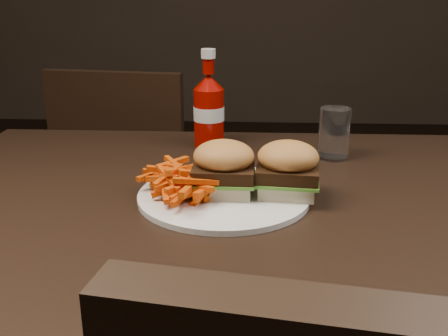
{
  "coord_description": "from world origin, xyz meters",
  "views": [
    {
      "loc": [
        -0.0,
        -0.82,
        1.08
      ],
      "look_at": [
        -0.05,
        -0.01,
        0.8
      ],
      "focal_mm": 42.0,
      "sensor_mm": 36.0,
      "label": 1
    }
  ],
  "objects_px": {
    "chair_far": "(142,197)",
    "plate": "(224,196)",
    "tumbler": "(334,132)",
    "dining_table": "(251,206)",
    "ketchup_bottle": "(209,119)"
  },
  "relations": [
    {
      "from": "chair_far",
      "to": "plate",
      "type": "relative_size",
      "value": 1.44
    },
    {
      "from": "dining_table",
      "to": "chair_far",
      "type": "height_order",
      "value": "dining_table"
    },
    {
      "from": "dining_table",
      "to": "plate",
      "type": "height_order",
      "value": "plate"
    },
    {
      "from": "plate",
      "to": "ketchup_bottle",
      "type": "xyz_separation_m",
      "value": [
        -0.05,
        0.3,
        0.06
      ]
    },
    {
      "from": "chair_far",
      "to": "plate",
      "type": "height_order",
      "value": "plate"
    },
    {
      "from": "plate",
      "to": "tumbler",
      "type": "xyz_separation_m",
      "value": [
        0.21,
        0.23,
        0.05
      ]
    },
    {
      "from": "dining_table",
      "to": "ketchup_bottle",
      "type": "distance_m",
      "value": 0.31
    },
    {
      "from": "plate",
      "to": "ketchup_bottle",
      "type": "relative_size",
      "value": 2.18
    },
    {
      "from": "dining_table",
      "to": "chair_far",
      "type": "bearing_deg",
      "value": 115.17
    },
    {
      "from": "dining_table",
      "to": "tumbler",
      "type": "xyz_separation_m",
      "value": [
        0.17,
        0.21,
        0.08
      ]
    },
    {
      "from": "dining_table",
      "to": "chair_far",
      "type": "distance_m",
      "value": 0.88
    },
    {
      "from": "plate",
      "to": "tumbler",
      "type": "relative_size",
      "value": 2.92
    },
    {
      "from": "chair_far",
      "to": "plate",
      "type": "distance_m",
      "value": 0.89
    },
    {
      "from": "dining_table",
      "to": "ketchup_bottle",
      "type": "relative_size",
      "value": 9.24
    },
    {
      "from": "plate",
      "to": "ketchup_bottle",
      "type": "bearing_deg",
      "value": 99.04
    }
  ]
}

